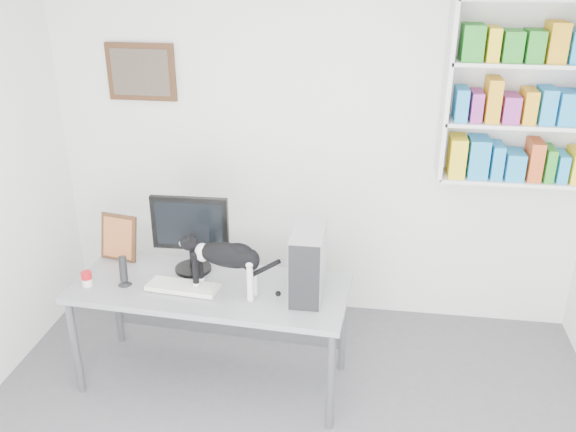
{
  "coord_description": "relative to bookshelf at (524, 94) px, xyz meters",
  "views": [
    {
      "loc": [
        0.44,
        -2.37,
        2.73
      ],
      "look_at": [
        -0.14,
        1.53,
        1.0
      ],
      "focal_mm": 38.0,
      "sensor_mm": 36.0,
      "label": 1
    }
  ],
  "objects": [
    {
      "name": "cat",
      "position": [
        -1.82,
        -0.99,
        -0.93
      ],
      "size": [
        0.61,
        0.26,
        0.37
      ],
      "primitive_type": null,
      "rotation": [
        0.0,
        0.0,
        -0.17
      ],
      "color": "black",
      "rests_on": "desk"
    },
    {
      "name": "desk",
      "position": [
        -1.96,
        -0.92,
        -1.48
      ],
      "size": [
        1.82,
        0.8,
        0.74
      ],
      "primitive_type": "cube",
      "rotation": [
        0.0,
        0.0,
        -0.06
      ],
      "color": "gray",
      "rests_on": "room"
    },
    {
      "name": "room",
      "position": [
        -1.4,
        -1.85,
        -0.5
      ],
      "size": [
        4.01,
        4.01,
        2.7
      ],
      "color": "#56575C",
      "rests_on": "ground"
    },
    {
      "name": "monitor",
      "position": [
        -2.13,
        -0.72,
        -0.84
      ],
      "size": [
        0.52,
        0.26,
        0.54
      ],
      "primitive_type": "cube",
      "rotation": [
        0.0,
        0.0,
        0.03
      ],
      "color": "black",
      "rests_on": "desk"
    },
    {
      "name": "bookshelf",
      "position": [
        0.0,
        0.0,
        0.0
      ],
      "size": [
        1.03,
        0.28,
        1.24
      ],
      "primitive_type": "cube",
      "color": "silver",
      "rests_on": "room"
    },
    {
      "name": "soup_can",
      "position": [
        -2.74,
        -1.02,
        -1.06
      ],
      "size": [
        0.08,
        0.08,
        0.1
      ],
      "primitive_type": "cylinder",
      "rotation": [
        0.0,
        0.0,
        0.16
      ],
      "color": "#B20F16",
      "rests_on": "desk"
    },
    {
      "name": "speaker",
      "position": [
        -2.51,
        -0.98,
        -1.01
      ],
      "size": [
        0.11,
        0.11,
        0.21
      ],
      "primitive_type": "cylinder",
      "rotation": [
        0.0,
        0.0,
        0.24
      ],
      "color": "black",
      "rests_on": "desk"
    },
    {
      "name": "wall_art",
      "position": [
        -2.7,
        0.12,
        0.05
      ],
      "size": [
        0.52,
        0.04,
        0.42
      ],
      "primitive_type": "cube",
      "color": "#4B2A18",
      "rests_on": "room"
    },
    {
      "name": "keyboard",
      "position": [
        -2.12,
        -0.98,
        -1.09
      ],
      "size": [
        0.47,
        0.22,
        0.04
      ],
      "primitive_type": "cube",
      "rotation": [
        0.0,
        0.0,
        -0.1
      ],
      "color": "beige",
      "rests_on": "desk"
    },
    {
      "name": "leaning_print",
      "position": [
        -2.68,
        -0.63,
        -0.94
      ],
      "size": [
        0.29,
        0.16,
        0.33
      ],
      "primitive_type": "cube",
      "rotation": [
        0.0,
        0.0,
        -0.19
      ],
      "color": "#4B2A18",
      "rests_on": "desk"
    },
    {
      "name": "pc_tower",
      "position": [
        -1.33,
        -0.9,
        -0.89
      ],
      "size": [
        0.2,
        0.44,
        0.44
      ],
      "primitive_type": "cube",
      "rotation": [
        0.0,
        0.0,
        0.01
      ],
      "color": "#AFAFB4",
      "rests_on": "desk"
    }
  ]
}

